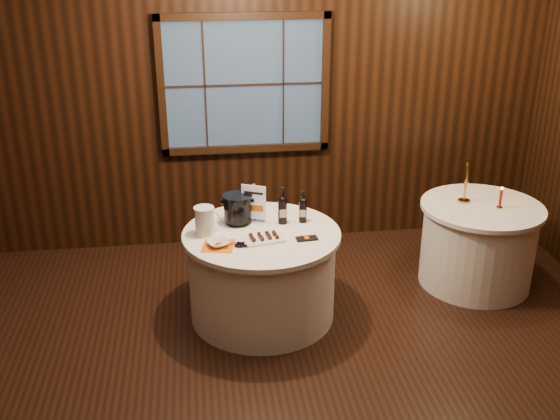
{
  "coord_description": "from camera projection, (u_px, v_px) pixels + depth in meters",
  "views": [
    {
      "loc": [
        -0.48,
        -3.75,
        3.01
      ],
      "look_at": [
        0.14,
        0.9,
        1.0
      ],
      "focal_mm": 42.0,
      "sensor_mm": 36.0,
      "label": 1
    }
  ],
  "objects": [
    {
      "name": "orange_napkin",
      "position": [
        218.0,
        246.0,
        5.03
      ],
      "size": [
        0.28,
        0.28,
        0.0
      ],
      "primitive_type": "cube",
      "rotation": [
        0.0,
        0.0,
        -0.2
      ],
      "color": "orange",
      "rests_on": "main_table"
    },
    {
      "name": "brass_candlestick",
      "position": [
        466.0,
        187.0,
        5.8
      ],
      "size": [
        0.11,
        0.11,
        0.38
      ],
      "color": "#BD833B",
      "rests_on": "side_table"
    },
    {
      "name": "chocolate_box",
      "position": [
        307.0,
        238.0,
        5.14
      ],
      "size": [
        0.17,
        0.1,
        0.01
      ],
      "primitive_type": "cube",
      "rotation": [
        0.0,
        0.0,
        0.07
      ],
      "color": "black",
      "rests_on": "main_table"
    },
    {
      "name": "grape_bunch",
      "position": [
        241.0,
        244.0,
        5.03
      ],
      "size": [
        0.16,
        0.1,
        0.04
      ],
      "rotation": [
        0.0,
        0.0,
        -0.41
      ],
      "color": "black",
      "rests_on": "main_table"
    },
    {
      "name": "sign_stand",
      "position": [
        254.0,
        209.0,
        5.41
      ],
      "size": [
        0.2,
        0.16,
        0.34
      ],
      "rotation": [
        0.0,
        0.0,
        -0.42
      ],
      "color": "silver",
      "rests_on": "main_table"
    },
    {
      "name": "port_bottle_right",
      "position": [
        303.0,
        208.0,
        5.41
      ],
      "size": [
        0.07,
        0.07,
        0.28
      ],
      "rotation": [
        0.0,
        0.0,
        -0.2
      ],
      "color": "black",
      "rests_on": "main_table"
    },
    {
      "name": "main_table",
      "position": [
        262.0,
        274.0,
        5.42
      ],
      "size": [
        1.28,
        1.28,
        0.77
      ],
      "color": "white",
      "rests_on": "ground"
    },
    {
      "name": "chocolate_plate",
      "position": [
        264.0,
        238.0,
        5.13
      ],
      "size": [
        0.35,
        0.27,
        0.05
      ],
      "rotation": [
        0.0,
        0.0,
        0.19
      ],
      "color": "white",
      "rests_on": "main_table"
    },
    {
      "name": "glass_pitcher",
      "position": [
        205.0,
        221.0,
        5.19
      ],
      "size": [
        0.21,
        0.16,
        0.23
      ],
      "rotation": [
        0.0,
        0.0,
        0.39
      ],
      "color": "silver",
      "rests_on": "main_table"
    },
    {
      "name": "side_table",
      "position": [
        478.0,
        244.0,
        5.93
      ],
      "size": [
        1.08,
        1.08,
        0.77
      ],
      "color": "white",
      "rests_on": "ground"
    },
    {
      "name": "cracker_bowl",
      "position": [
        218.0,
        243.0,
        5.03
      ],
      "size": [
        0.21,
        0.21,
        0.04
      ],
      "primitive_type": "imported",
      "rotation": [
        0.0,
        0.0,
        0.3
      ],
      "color": "white",
      "rests_on": "orange_napkin"
    },
    {
      "name": "red_candle",
      "position": [
        500.0,
        200.0,
        5.69
      ],
      "size": [
        0.05,
        0.05,
        0.2
      ],
      "color": "#BD833B",
      "rests_on": "side_table"
    },
    {
      "name": "ice_bucket",
      "position": [
        238.0,
        209.0,
        5.38
      ],
      "size": [
        0.24,
        0.24,
        0.25
      ],
      "color": "black",
      "rests_on": "main_table"
    },
    {
      "name": "ground",
      "position": [
        278.0,
        389.0,
        4.66
      ],
      "size": [
        6.0,
        6.0,
        0.0
      ],
      "primitive_type": "plane",
      "color": "black",
      "rests_on": "ground"
    },
    {
      "name": "back_wall",
      "position": [
        244.0,
        95.0,
        6.31
      ],
      "size": [
        6.0,
        0.1,
        3.0
      ],
      "color": "black",
      "rests_on": "ground"
    },
    {
      "name": "port_bottle_left",
      "position": [
        282.0,
        208.0,
        5.38
      ],
      "size": [
        0.07,
        0.08,
        0.31
      ],
      "rotation": [
        0.0,
        0.0,
        -0.02
      ],
      "color": "black",
      "rests_on": "main_table"
    }
  ]
}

